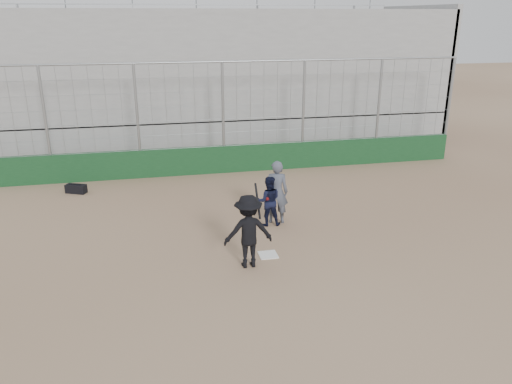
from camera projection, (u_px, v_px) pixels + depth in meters
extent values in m
plane|color=brown|center=(268.00, 255.00, 12.13)|extent=(90.00, 90.00, 0.00)
cube|color=white|center=(268.00, 255.00, 12.13)|extent=(0.44, 0.44, 0.02)
cube|color=#11371A|center=(224.00, 159.00, 18.42)|extent=(18.00, 0.25, 1.00)
cylinder|color=gray|center=(223.00, 119.00, 17.91)|extent=(0.10, 0.10, 4.00)
cylinder|color=gray|center=(448.00, 110.00, 19.70)|extent=(0.10, 0.10, 4.00)
cylinder|color=gray|center=(222.00, 62.00, 17.25)|extent=(18.00, 0.07, 0.07)
cube|color=gray|center=(208.00, 124.00, 22.88)|extent=(20.00, 6.70, 1.60)
cube|color=gray|center=(205.00, 59.00, 21.91)|extent=(20.00, 6.70, 4.20)
cube|color=gray|center=(412.00, 72.00, 24.16)|extent=(0.25, 6.70, 6.10)
imported|color=black|center=(248.00, 231.00, 11.35)|extent=(1.12, 0.65, 1.74)
cylinder|color=black|center=(258.00, 201.00, 11.32)|extent=(0.07, 0.57, 0.71)
imported|color=black|center=(268.00, 210.00, 13.72)|extent=(0.75, 0.61, 0.93)
sphere|color=maroon|center=(268.00, 197.00, 13.60)|extent=(0.28, 0.28, 0.28)
imported|color=#474D5A|center=(276.00, 195.00, 13.81)|extent=(0.74, 0.58, 1.62)
cube|color=black|center=(76.00, 189.00, 16.35)|extent=(0.72, 0.53, 0.28)
cylinder|color=black|center=(75.00, 184.00, 16.30)|extent=(0.41, 0.21, 0.04)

